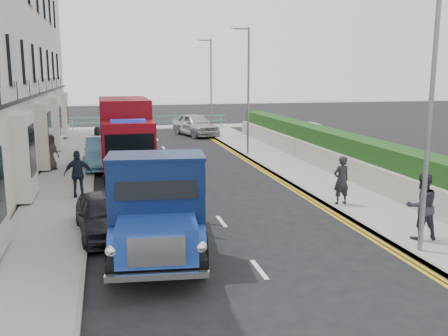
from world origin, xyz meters
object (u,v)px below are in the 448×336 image
(bedford_lorry, at_px, (157,214))
(lamp_mid, at_px, (246,84))
(red_lorry, at_px, (125,133))
(parked_car_front, at_px, (104,215))
(lamp_near, at_px, (427,98))
(lamp_far, at_px, (209,81))
(pedestrian_east_near, at_px, (341,180))

(bedford_lorry, bearing_deg, lamp_mid, 72.89)
(red_lorry, distance_m, parked_car_front, 9.55)
(lamp_near, xyz_separation_m, lamp_mid, (0.00, 16.00, 0.00))
(lamp_far, relative_size, parked_car_front, 1.94)
(lamp_far, xyz_separation_m, pedestrian_east_near, (0.22, -21.30, -3.04))
(lamp_near, height_order, parked_car_front, lamp_near)
(lamp_mid, height_order, red_lorry, lamp_mid)
(parked_car_front, height_order, pedestrian_east_near, pedestrian_east_near)
(bedford_lorry, height_order, pedestrian_east_near, bedford_lorry)
(bedford_lorry, bearing_deg, red_lorry, 97.53)
(lamp_mid, height_order, parked_car_front, lamp_mid)
(lamp_near, xyz_separation_m, lamp_far, (0.00, 26.00, 0.00))
(red_lorry, bearing_deg, pedestrian_east_near, -50.48)
(lamp_near, distance_m, lamp_far, 26.00)
(lamp_near, distance_m, red_lorry, 14.70)
(lamp_near, height_order, lamp_mid, same)
(red_lorry, distance_m, pedestrian_east_near, 10.77)
(parked_car_front, bearing_deg, lamp_far, 64.07)
(lamp_near, distance_m, parked_car_front, 9.14)
(lamp_mid, bearing_deg, parked_car_front, -121.73)
(lamp_mid, xyz_separation_m, lamp_far, (0.00, 10.00, 0.00))
(lamp_far, xyz_separation_m, bedford_lorry, (-6.46, -24.97, -2.77))
(lamp_mid, bearing_deg, lamp_near, -90.00)
(bedford_lorry, xyz_separation_m, red_lorry, (-0.27, 11.85, 0.58))
(lamp_mid, xyz_separation_m, pedestrian_east_near, (0.22, -11.30, -3.04))
(red_lorry, xyz_separation_m, pedestrian_east_near, (6.95, -8.19, -0.85))
(lamp_far, distance_m, red_lorry, 14.90)
(red_lorry, bearing_deg, bedford_lorry, -89.49)
(lamp_mid, bearing_deg, pedestrian_east_near, -88.87)
(lamp_near, distance_m, bedford_lorry, 7.10)
(bedford_lorry, xyz_separation_m, pedestrian_east_near, (6.68, 3.67, -0.27))
(bedford_lorry, bearing_deg, lamp_near, -2.88)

